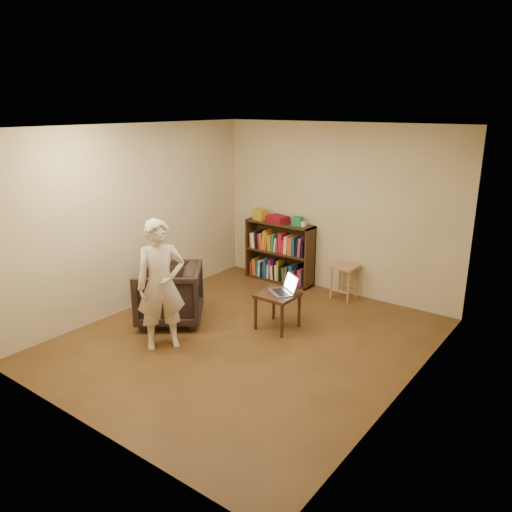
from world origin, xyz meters
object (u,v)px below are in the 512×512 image
Objects in this scene: laptop at (285,289)px; armchair at (169,294)px; stool at (345,272)px; side_table at (278,299)px; bookshelf at (280,255)px; person at (161,285)px.

armchair is at bearing -117.33° from laptop.
side_table is at bearing -97.68° from stool.
side_table is at bearing -56.77° from bookshelf.
stool is at bearing -2.99° from bookshelf.
person is at bearing -90.42° from laptop.
bookshelf is 2.84m from person.
bookshelf is at bearing 38.93° from person.
stool is 1.07× the size of side_table.
laptop is at bearing 56.13° from side_table.
stool is 0.33× the size of person.
bookshelf is at bearing 177.01° from stool.
armchair is (-0.28, -2.26, -0.05)m from bookshelf.
stool is at bearing 82.32° from side_table.
bookshelf is 2.46× the size of side_table.
person is (-0.88, -1.33, 0.25)m from laptop.
laptop is (-0.15, -1.42, 0.12)m from stool.
side_table is at bearing -90.86° from laptop.
armchair is at bearing -151.98° from side_table.
bookshelf reaches higher than laptop.
side_table is (1.30, 0.69, 0.01)m from armchair.
bookshelf reaches higher than side_table.
laptop is (0.05, 0.08, 0.14)m from side_table.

